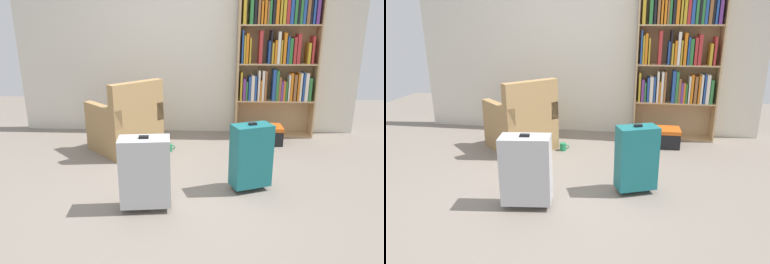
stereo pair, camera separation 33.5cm
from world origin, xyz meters
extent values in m
plane|color=slate|center=(0.00, 0.00, 0.00)|extent=(8.49, 8.49, 0.00)
cube|color=beige|center=(0.00, 1.97, 1.30)|extent=(4.85, 0.10, 2.60)
cube|color=tan|center=(0.71, 1.77, 1.01)|extent=(0.02, 0.27, 2.01)
cube|color=tan|center=(1.77, 1.77, 1.01)|extent=(0.02, 0.27, 2.01)
cube|color=tan|center=(1.24, 1.89, 1.01)|extent=(1.08, 0.02, 2.01)
cube|color=tan|center=(1.24, 1.77, 0.01)|extent=(1.04, 0.25, 0.02)
cube|color=tan|center=(1.24, 1.77, 0.51)|extent=(1.04, 0.25, 0.02)
cube|color=tan|center=(1.24, 1.77, 1.02)|extent=(1.04, 0.25, 0.02)
cube|color=tan|center=(1.24, 1.77, 1.52)|extent=(1.04, 0.25, 0.02)
cube|color=gold|center=(0.77, 1.73, 0.72)|extent=(0.03, 0.18, 0.39)
cube|color=#66337F|center=(0.81, 1.73, 0.67)|extent=(0.04, 0.17, 0.30)
cube|color=#2D7238|center=(0.84, 1.76, 0.65)|extent=(0.02, 0.23, 0.26)
cube|color=#264C99|center=(0.88, 1.75, 0.69)|extent=(0.03, 0.20, 0.33)
cube|color=silver|center=(0.92, 1.76, 0.69)|extent=(0.04, 0.22, 0.34)
cube|color=#264C99|center=(0.96, 1.73, 0.69)|extent=(0.02, 0.17, 0.34)
cube|color=silver|center=(1.00, 1.73, 0.73)|extent=(0.03, 0.17, 0.41)
cube|color=orange|center=(1.03, 1.74, 0.66)|extent=(0.02, 0.19, 0.28)
cube|color=silver|center=(1.06, 1.73, 0.73)|extent=(0.03, 0.18, 0.41)
cube|color=brown|center=(1.10, 1.75, 0.73)|extent=(0.03, 0.22, 0.41)
cube|color=#264C99|center=(1.21, 1.73, 0.74)|extent=(0.04, 0.16, 0.42)
cube|color=#2D7238|center=(1.25, 1.73, 0.73)|extent=(0.03, 0.16, 0.41)
cube|color=brown|center=(1.29, 1.73, 0.69)|extent=(0.03, 0.18, 0.33)
cube|color=#66337F|center=(1.32, 1.72, 0.66)|extent=(0.03, 0.16, 0.27)
cube|color=orange|center=(1.35, 1.75, 0.66)|extent=(0.02, 0.21, 0.27)
cube|color=#2D7238|center=(1.38, 1.74, 0.65)|extent=(0.02, 0.20, 0.26)
cube|color=silver|center=(1.41, 1.74, 0.70)|extent=(0.02, 0.19, 0.36)
cube|color=orange|center=(1.44, 1.72, 0.71)|extent=(0.03, 0.16, 0.38)
cube|color=brown|center=(1.49, 1.76, 0.70)|extent=(0.04, 0.22, 0.36)
cube|color=orange|center=(1.54, 1.75, 0.71)|extent=(0.02, 0.21, 0.37)
cube|color=silver|center=(1.57, 1.74, 0.71)|extent=(0.03, 0.19, 0.38)
cube|color=#264C99|center=(1.60, 1.75, 0.71)|extent=(0.02, 0.22, 0.38)
cube|color=silver|center=(1.64, 1.75, 0.71)|extent=(0.04, 0.20, 0.38)
cube|color=#2D7238|center=(1.69, 1.73, 0.68)|extent=(0.04, 0.18, 0.32)
cube|color=#264C99|center=(0.76, 1.72, 1.24)|extent=(0.02, 0.16, 0.43)
cube|color=gold|center=(0.79, 1.74, 1.21)|extent=(0.02, 0.20, 0.36)
cube|color=orange|center=(0.82, 1.74, 1.22)|extent=(0.03, 0.19, 0.39)
cube|color=gold|center=(0.86, 1.72, 1.19)|extent=(0.02, 0.15, 0.33)
cube|color=#B22D2D|center=(1.00, 1.73, 1.24)|extent=(0.04, 0.18, 0.42)
cube|color=#264C99|center=(1.11, 1.75, 1.17)|extent=(0.02, 0.21, 0.29)
cube|color=black|center=(1.14, 1.74, 1.24)|extent=(0.02, 0.19, 0.43)
cube|color=gold|center=(1.16, 1.73, 1.16)|extent=(0.02, 0.17, 0.27)
cube|color=orange|center=(1.20, 1.75, 1.18)|extent=(0.03, 0.21, 0.30)
cube|color=silver|center=(1.24, 1.73, 1.23)|extent=(0.04, 0.17, 0.41)
cube|color=gold|center=(1.27, 1.74, 1.18)|extent=(0.02, 0.20, 0.31)
cube|color=orange|center=(1.32, 1.73, 1.23)|extent=(0.04, 0.17, 0.40)
cube|color=#264C99|center=(1.36, 1.74, 1.20)|extent=(0.02, 0.20, 0.35)
cube|color=#2D7238|center=(1.40, 1.73, 1.19)|extent=(0.04, 0.18, 0.33)
cube|color=#B22D2D|center=(1.45, 1.75, 1.20)|extent=(0.04, 0.21, 0.34)
cube|color=#B22D2D|center=(1.50, 1.74, 1.22)|extent=(0.04, 0.19, 0.38)
cube|color=gold|center=(1.64, 1.74, 1.16)|extent=(0.03, 0.20, 0.27)
cube|color=#B22D2D|center=(1.68, 1.73, 1.20)|extent=(0.03, 0.18, 0.35)
cube|color=gold|center=(0.77, 1.75, 1.69)|extent=(0.04, 0.21, 0.32)
cube|color=#2D7238|center=(0.86, 1.75, 1.74)|extent=(0.04, 0.21, 0.42)
cube|color=black|center=(0.91, 1.73, 1.71)|extent=(0.03, 0.16, 0.36)
cube|color=brown|center=(0.95, 1.74, 1.69)|extent=(0.03, 0.19, 0.33)
cube|color=orange|center=(1.00, 1.74, 1.67)|extent=(0.03, 0.20, 0.28)
cube|color=orange|center=(1.04, 1.74, 1.74)|extent=(0.03, 0.18, 0.42)
cube|color=brown|center=(1.07, 1.72, 1.67)|extent=(0.02, 0.16, 0.28)
cube|color=#2D7238|center=(1.10, 1.76, 1.68)|extent=(0.03, 0.23, 0.29)
cube|color=black|center=(1.14, 1.76, 1.74)|extent=(0.03, 0.22, 0.43)
cube|color=orange|center=(1.19, 1.74, 1.73)|extent=(0.04, 0.19, 0.41)
cube|color=gold|center=(1.23, 1.75, 1.68)|extent=(0.02, 0.21, 0.31)
cube|color=gold|center=(1.28, 1.72, 1.70)|extent=(0.04, 0.15, 0.35)
cube|color=#B22D2D|center=(1.32, 1.74, 1.72)|extent=(0.04, 0.20, 0.38)
cube|color=#264C99|center=(1.37, 1.74, 1.71)|extent=(0.04, 0.18, 0.35)
cube|color=#2D7238|center=(1.42, 1.72, 1.70)|extent=(0.03, 0.15, 0.33)
cube|color=black|center=(1.46, 1.73, 1.71)|extent=(0.03, 0.16, 0.36)
cube|color=#2D7238|center=(1.49, 1.75, 1.75)|extent=(0.03, 0.20, 0.43)
cube|color=#264C99|center=(1.53, 1.72, 1.69)|extent=(0.04, 0.15, 0.32)
cube|color=brown|center=(1.58, 1.74, 1.70)|extent=(0.04, 0.20, 0.34)
cube|color=black|center=(1.61, 1.73, 1.75)|extent=(0.02, 0.16, 0.44)
cube|color=#264C99|center=(1.65, 1.73, 1.68)|extent=(0.03, 0.18, 0.31)
cube|color=#66337F|center=(1.70, 1.75, 1.72)|extent=(0.04, 0.20, 0.39)
cube|color=#9E7A4C|center=(-0.73, 1.09, 0.20)|extent=(0.99, 0.99, 0.40)
cube|color=tan|center=(-0.73, 1.09, 0.44)|extent=(0.76, 0.76, 0.08)
cube|color=#9E7A4C|center=(-0.52, 0.90, 0.65)|extent=(0.57, 0.59, 0.50)
cube|color=#9E7A4C|center=(-0.52, 1.31, 0.51)|extent=(0.58, 0.55, 0.22)
cube|color=#9E7A4C|center=(-0.93, 0.88, 0.51)|extent=(0.58, 0.55, 0.22)
cylinder|color=#1E7F4C|center=(-0.17, 1.04, 0.05)|extent=(0.08, 0.08, 0.10)
torus|color=#1E7F4C|center=(-0.12, 1.04, 0.05)|extent=(0.06, 0.01, 0.06)
cube|color=black|center=(1.11, 1.40, 0.11)|extent=(0.38, 0.29, 0.21)
cube|color=#D85919|center=(1.11, 1.40, 0.22)|extent=(0.39, 0.30, 0.05)
cube|color=#B7BABF|center=(-0.20, -0.38, 0.35)|extent=(0.45, 0.27, 0.60)
cube|color=black|center=(-0.20, -0.38, 0.66)|extent=(0.09, 0.05, 0.02)
cylinder|color=black|center=(-0.35, -0.40, 0.03)|extent=(0.06, 0.06, 0.05)
cylinder|color=black|center=(-0.06, -0.36, 0.03)|extent=(0.06, 0.06, 0.05)
cube|color=#19666B|center=(0.73, 0.03, 0.35)|extent=(0.42, 0.32, 0.60)
cube|color=black|center=(0.73, 0.03, 0.66)|extent=(0.08, 0.06, 0.02)
cylinder|color=black|center=(0.61, -0.01, 0.03)|extent=(0.06, 0.06, 0.05)
cylinder|color=black|center=(0.85, 0.08, 0.03)|extent=(0.06, 0.06, 0.05)
camera|label=1|loc=(0.32, -3.07, 1.56)|focal=32.69mm
camera|label=2|loc=(0.66, -3.04, 1.56)|focal=32.69mm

